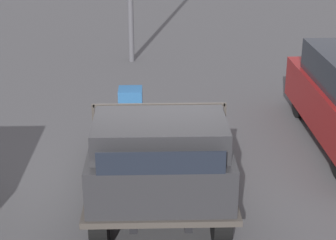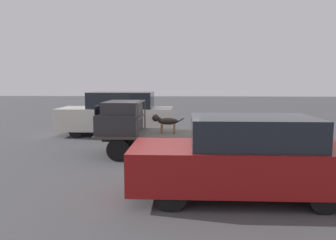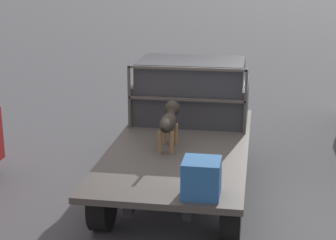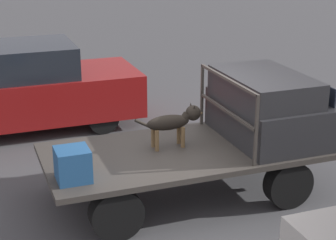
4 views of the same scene
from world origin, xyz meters
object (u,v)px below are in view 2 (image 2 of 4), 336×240
object	(u,v)px
dog	(164,121)
parked_sedan	(244,158)
flatbed_truck	(162,138)
parked_pickup_far	(118,114)
cargo_crate	(214,124)

from	to	relation	value
dog	parked_sedan	world-z (taller)	parked_sedan
flatbed_truck	parked_pickup_far	distance (m)	4.52
dog	parked_sedan	distance (m)	4.10
flatbed_truck	parked_pickup_far	world-z (taller)	parked_pickup_far
cargo_crate	parked_sedan	xyz separation A→B (m)	(-0.21, 4.28, -0.12)
flatbed_truck	dog	bearing A→B (deg)	123.03
dog	parked_sedan	bearing A→B (deg)	111.77
cargo_crate	parked_sedan	size ratio (longest dim) A/B	0.09
flatbed_truck	parked_pickup_far	size ratio (longest dim) A/B	0.81
dog	parked_pickup_far	distance (m)	4.68
cargo_crate	parked_pickup_far	bearing A→B (deg)	-40.81
dog	flatbed_truck	bearing A→B (deg)	-62.01
flatbed_truck	parked_sedan	size ratio (longest dim) A/B	0.90
dog	cargo_crate	world-z (taller)	dog
flatbed_truck	dog	distance (m)	0.61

